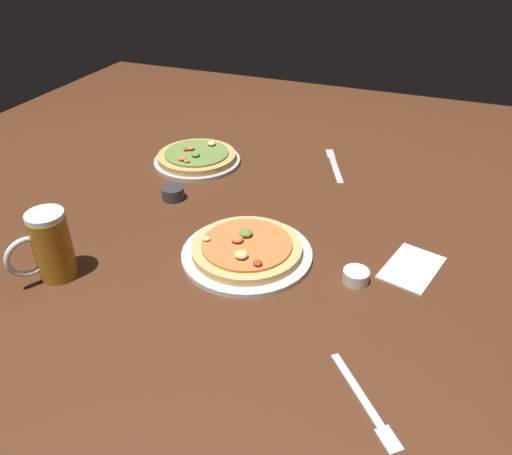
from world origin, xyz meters
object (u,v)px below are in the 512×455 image
Objects in this scene: napkin_folded at (412,268)px; knife_right at (334,165)px; pizza_plate_far at (197,158)px; pizza_plate_near at (247,250)px; ramekin_sauce at (356,276)px; fork_left at (365,401)px; beer_mug_dark at (50,246)px; ramekin_butter at (173,193)px.

knife_right is (-0.28, 0.44, -0.00)m from napkin_folded.
pizza_plate_far is at bearing 155.69° from napkin_folded.
pizza_plate_far is (-0.32, 0.39, 0.00)m from pizza_plate_near.
pizza_plate_far is 4.73× the size of ramekin_sauce.
pizza_plate_near is at bearing 137.63° from fork_left.
beer_mug_dark is 0.39m from ramekin_butter.
ramekin_sauce is at bearing -141.18° from napkin_folded.
knife_right is (0.42, 0.74, -0.07)m from beer_mug_dark.
ramekin_butter reaches higher than fork_left.
ramekin_butter reaches higher than knife_right.
pizza_plate_far is 0.74m from napkin_folded.
ramekin_butter is (-0.53, 0.17, 0.00)m from ramekin_sauce.
pizza_plate_near is 0.25m from ramekin_sauce.
pizza_plate_near is 1.33× the size of knife_right.
beer_mug_dark reaches higher than knife_right.
fork_left is (0.67, -0.08, -0.07)m from beer_mug_dark.
pizza_plate_near reaches higher than napkin_folded.
pizza_plate_near is 1.12× the size of pizza_plate_far.
knife_right is at bearing 82.25° from pizza_plate_near.
napkin_folded is at bearing 22.92° from beer_mug_dark.
beer_mug_dark is 0.95× the size of fork_left.
knife_right is (-0.17, 0.52, -0.01)m from ramekin_sauce.
ramekin_butter is at bearing 142.51° from fork_left.
napkin_folded reaches higher than fork_left.
ramekin_sauce is 0.14m from napkin_folded.
napkin_folded is at bearing -7.64° from ramekin_butter.
pizza_plate_near is at bearing -97.75° from knife_right.
ramekin_butter is at bearing 162.18° from ramekin_sauce.
pizza_plate_near is 4.95× the size of ramekin_butter.
ramekin_butter is 0.27× the size of knife_right.
knife_right is at bearing 107.11° from fork_left.
ramekin_sauce is 0.36× the size of napkin_folded.
ramekin_butter is 0.37× the size of fork_left.
knife_right is at bearing 60.24° from beer_mug_dark.
beer_mug_dark is 2.78× the size of ramekin_sauce.
knife_right is (0.07, 0.52, -0.01)m from pizza_plate_near.
pizza_plate_near is at bearing -31.01° from ramekin_butter.
pizza_plate_far is 0.60m from beer_mug_dark.
pizza_plate_far is 0.22m from ramekin_butter.
pizza_plate_far is 4.42× the size of ramekin_butter.
beer_mug_dark is at bearing -92.49° from pizza_plate_far.
beer_mug_dark reaches higher than napkin_folded.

